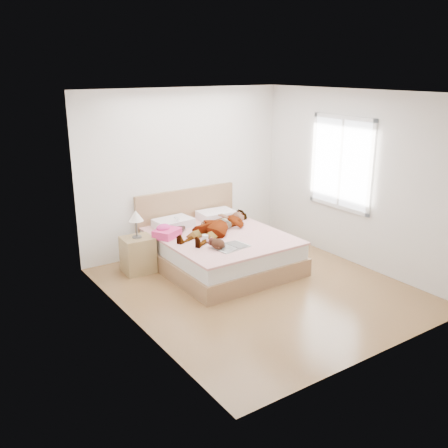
% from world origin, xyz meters
% --- Properties ---
extents(ground, '(4.00, 4.00, 0.00)m').
position_xyz_m(ground, '(0.00, 0.00, 0.00)').
color(ground, '#513019').
rests_on(ground, ground).
extents(woman, '(1.77, 1.30, 0.23)m').
position_xyz_m(woman, '(0.09, 1.13, 0.62)').
color(woman, white).
rests_on(woman, bed).
extents(hair, '(0.44, 0.53, 0.08)m').
position_xyz_m(hair, '(-0.48, 1.58, 0.55)').
color(hair, black).
rests_on(hair, bed).
extents(phone, '(0.08, 0.10, 0.05)m').
position_xyz_m(phone, '(-0.41, 1.53, 0.69)').
color(phone, silver).
rests_on(phone, bed).
extents(room_shell, '(4.00, 4.00, 4.00)m').
position_xyz_m(room_shell, '(1.77, 0.30, 1.50)').
color(room_shell, white).
rests_on(room_shell, ground).
extents(bed, '(1.80, 2.08, 1.00)m').
position_xyz_m(bed, '(0.00, 1.04, 0.28)').
color(bed, '#8D6041').
rests_on(bed, ground).
extents(towel, '(0.47, 0.44, 0.19)m').
position_xyz_m(towel, '(-0.72, 1.30, 0.59)').
color(towel, '#EF418E').
rests_on(towel, bed).
extents(magazine, '(0.51, 0.37, 0.03)m').
position_xyz_m(magazine, '(-0.18, 0.40, 0.52)').
color(magazine, white).
rests_on(magazine, bed).
extents(coffee_mug, '(0.13, 0.10, 0.10)m').
position_xyz_m(coffee_mug, '(-0.35, 0.80, 0.56)').
color(coffee_mug, silver).
rests_on(coffee_mug, bed).
extents(plush_toy, '(0.23, 0.29, 0.15)m').
position_xyz_m(plush_toy, '(-0.38, 0.47, 0.59)').
color(plush_toy, black).
rests_on(plush_toy, bed).
extents(nightstand, '(0.46, 0.41, 0.94)m').
position_xyz_m(nightstand, '(-1.12, 1.45, 0.31)').
color(nightstand, olive).
rests_on(nightstand, ground).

